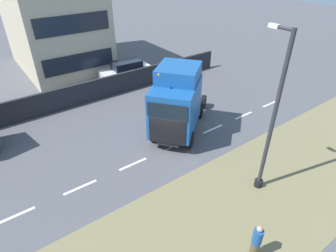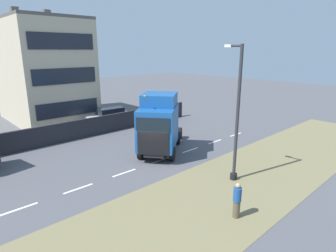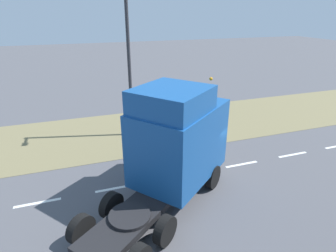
# 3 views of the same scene
# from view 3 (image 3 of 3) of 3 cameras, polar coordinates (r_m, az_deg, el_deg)

# --- Properties ---
(ground_plane) EXTENTS (120.00, 120.00, 0.00)m
(ground_plane) POSITION_cam_3_polar(r_m,az_deg,el_deg) (13.81, 5.86, -9.44)
(ground_plane) COLOR #515156
(ground_plane) RESTS_ON ground
(grass_verge) EXTENTS (7.00, 44.00, 0.01)m
(grass_verge) POSITION_cam_3_polar(r_m,az_deg,el_deg) (18.80, -1.65, -0.24)
(grass_verge) COLOR olive
(grass_verge) RESTS_ON ground
(lane_markings) EXTENTS (0.16, 21.00, 0.00)m
(lane_markings) POSITION_cam_3_polar(r_m,az_deg,el_deg) (13.57, 3.13, -9.98)
(lane_markings) COLOR white
(lane_markings) RESTS_ON ground
(lorry_cab) EXTENTS (6.41, 7.06, 4.82)m
(lorry_cab) POSITION_cam_3_polar(r_m,az_deg,el_deg) (11.28, 1.57, -3.40)
(lorry_cab) COLOR black
(lorry_cab) RESTS_ON ground
(lamp_post) EXTENTS (1.33, 0.43, 8.15)m
(lamp_post) POSITION_cam_3_polar(r_m,az_deg,el_deg) (16.67, -7.72, 9.86)
(lamp_post) COLOR black
(lamp_post) RESTS_ON ground
(pedestrian) EXTENTS (0.39, 0.39, 1.80)m
(pedestrian) POSITION_cam_3_polar(r_m,az_deg,el_deg) (20.63, 0.54, 4.47)
(pedestrian) COLOR brown
(pedestrian) RESTS_ON ground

